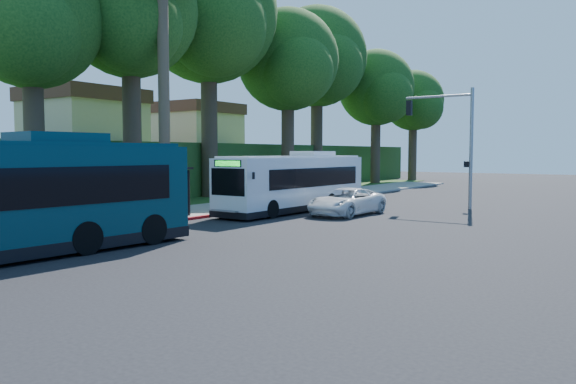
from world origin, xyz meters
The scene contains 17 objects.
ground centered at (0.00, 0.00, 0.00)m, with size 140.00×140.00×0.00m, color black.
sidewalk centered at (-7.30, 0.00, 0.06)m, with size 4.50×70.00×0.12m, color gray.
red_curb centered at (-5.00, -4.00, 0.07)m, with size 0.25×30.00×0.13m, color maroon.
grass_verge centered at (-13.00, 5.00, 0.03)m, with size 8.00×70.00×0.06m, color #234719.
bus_shelter centered at (-7.26, -2.86, 1.81)m, with size 3.20×1.51×2.55m.
stop_sign_pole centered at (-5.40, -5.00, 2.08)m, with size 0.35×0.06×3.17m.
traffic_signal_pole centered at (3.78, 10.00, 4.42)m, with size 4.10×0.30×7.00m.
hillside_backdrop centered at (-26.30, 15.10, 2.44)m, with size 24.00×60.00×8.80m.
tree_0 centered at (-12.40, -0.02, 11.20)m, with size 8.40×8.00×15.70m.
tree_1 centered at (-13.37, 7.98, 12.73)m, with size 10.50×10.00×18.26m.
tree_2 centered at (-11.89, 15.98, 10.48)m, with size 8.82×8.40×15.12m.
tree_3 centered at (-13.88, 23.98, 11.98)m, with size 10.08×9.60×17.28m.
tree_4 centered at (-11.40, 31.98, 9.73)m, with size 8.40×8.00×14.14m.
tree_5 centered at (-10.41, 39.99, 8.96)m, with size 7.35×7.00×12.86m.
tree_6 centered at (-12.91, -6.01, 9.71)m, with size 7.56×7.20×13.74m.
white_bus centered at (-3.03, 3.46, 1.64)m, with size 2.72×11.33×3.36m.
pickup centered at (0.29, 3.27, 0.70)m, with size 2.33×5.06×1.41m, color white.
Camera 1 is at (14.10, -22.84, 3.26)m, focal length 35.00 mm.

